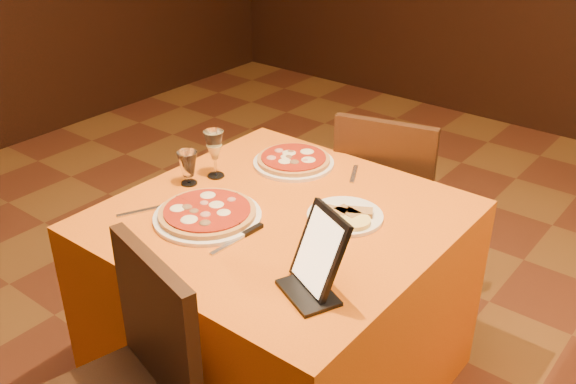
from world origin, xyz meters
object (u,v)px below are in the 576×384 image
Objects in this scene: tablet at (320,251)px; water_glass at (188,168)px; wine_glass at (215,154)px; main_table at (281,301)px; pizza_near at (207,214)px; chair_main_far at (391,201)px; pizza_far at (294,161)px.

water_glass is at bearing -171.41° from tablet.
wine_glass is at bearing 71.79° from water_glass.
pizza_near is (-0.17, -0.18, 0.39)m from main_table.
tablet is at bearing -24.05° from wine_glass.
chair_main_far is 0.99m from water_glass.
chair_main_far is 2.48× the size of pizza_near.
main_table is at bearing 45.34° from pizza_near.
water_glass is (-0.23, 0.14, 0.05)m from pizza_near.
chair_main_far is at bearing 90.00° from main_table.
wine_glass is at bearing 48.35° from chair_main_far.
main_table is at bearing 75.59° from chair_main_far.
tablet is (0.35, -0.25, 0.49)m from main_table.
main_table is 1.21× the size of chair_main_far.
chair_main_far reaches higher than water_glass.
water_glass reaches higher than pizza_near.
main_table is 0.80m from chair_main_far.
wine_glass is 0.78× the size of tablet.
water_glass is at bearing -118.59° from pizza_far.
chair_main_far is at bearing 79.80° from pizza_near.
pizza_far is at bearing 93.31° from pizza_near.
tablet is (0.72, -0.32, 0.03)m from wine_glass.
chair_main_far is 0.59m from pizza_far.
wine_glass reaches higher than pizza_far.
main_table is 3.43× the size of pizza_far.
pizza_near is at bearing -86.69° from pizza_far.
wine_glass is (-0.17, -0.27, 0.08)m from pizza_far.
pizza_near and pizza_far have the same top height.
water_glass is (-0.20, -0.37, 0.05)m from pizza_far.
chair_main_far is at bearing 63.85° from water_glass.
chair_main_far reaches higher than pizza_near.
pizza_far is 0.81m from tablet.
tablet reaches higher than pizza_far.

